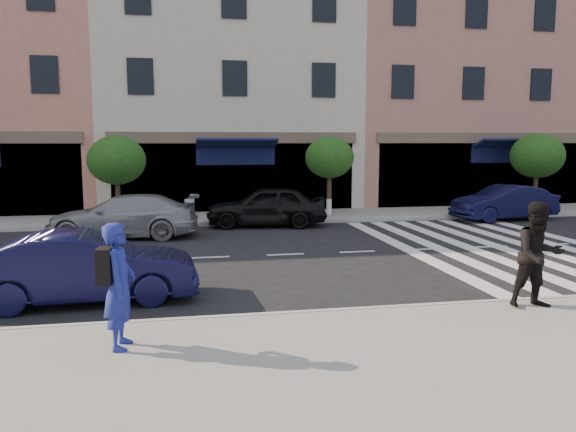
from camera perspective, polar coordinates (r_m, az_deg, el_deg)
The scene contains 14 objects.
ground at distance 11.23m, azimuth 3.49°, elevation -7.96°, with size 120.00×120.00×0.00m, color black.
sidewalk_near at distance 7.81m, azimuth 10.46°, elevation -14.60°, with size 60.00×4.50×0.15m, color gray.
sidewalk_far at distance 21.84m, azimuth -3.58°, elevation -0.12°, with size 60.00×3.00×0.15m, color gray.
building_centre at distance 27.68m, azimuth -6.32°, elevation 12.73°, with size 11.00×9.00×11.00m, color beige.
building_east_mid at distance 31.11m, azimuth 16.97°, elevation 13.74°, with size 13.00×9.00×13.00m, color tan.
street_tree_wb at distance 21.42m, azimuth -17.02°, elevation 5.41°, with size 2.10×2.10×3.06m.
street_tree_c at distance 22.03m, azimuth 4.24°, elevation 5.90°, with size 1.90×1.90×3.04m.
street_tree_ea at distance 25.85m, azimuth 24.00°, elevation 5.59°, with size 2.20×2.20×3.19m.
photographer at distance 8.13m, azimuth -16.73°, elevation -6.81°, with size 0.64×0.42×1.76m, color navy.
walker at distance 10.56m, azimuth 24.10°, elevation -3.64°, with size 0.90×0.70×1.85m, color black.
car_near_mid at distance 11.18m, azimuth -19.79°, elevation -4.93°, with size 1.42×4.07×1.34m, color black.
car_far_left at distance 18.32m, azimuth -16.41°, elevation -0.02°, with size 1.89×4.64×1.35m, color gray.
car_far_mid at distance 19.93m, azimuth -2.22°, elevation 1.01°, with size 1.70×4.23×1.44m, color black.
car_far_right at distance 23.02m, azimuth 21.13°, elevation 1.27°, with size 1.42×4.07×1.34m, color black.
Camera 1 is at (-2.67, -10.48, 3.01)m, focal length 35.00 mm.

